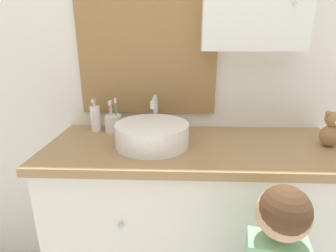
% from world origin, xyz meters
% --- Properties ---
extents(wall_back, '(3.20, 0.18, 2.50)m').
position_xyz_m(wall_back, '(0.01, 0.62, 1.29)').
color(wall_back, silver).
rests_on(wall_back, ground_plane).
extents(vanity_counter, '(1.32, 0.52, 0.87)m').
position_xyz_m(vanity_counter, '(0.00, 0.34, 0.44)').
color(vanity_counter, silver).
rests_on(vanity_counter, ground_plane).
extents(sink_basin, '(0.32, 0.37, 0.19)m').
position_xyz_m(sink_basin, '(-0.19, 0.33, 0.92)').
color(sink_basin, white).
rests_on(sink_basin, vanity_counter).
extents(toothbrush_holder, '(0.08, 0.08, 0.17)m').
position_xyz_m(toothbrush_holder, '(-0.41, 0.50, 0.92)').
color(toothbrush_holder, silver).
rests_on(toothbrush_holder, vanity_counter).
extents(soap_dispenser, '(0.05, 0.05, 0.16)m').
position_xyz_m(soap_dispenser, '(-0.50, 0.51, 0.94)').
color(soap_dispenser, white).
rests_on(soap_dispenser, vanity_counter).
extents(teddy_bear, '(0.09, 0.07, 0.16)m').
position_xyz_m(teddy_bear, '(0.57, 0.34, 0.95)').
color(teddy_bear, '#9E7047').
rests_on(teddy_bear, vanity_counter).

